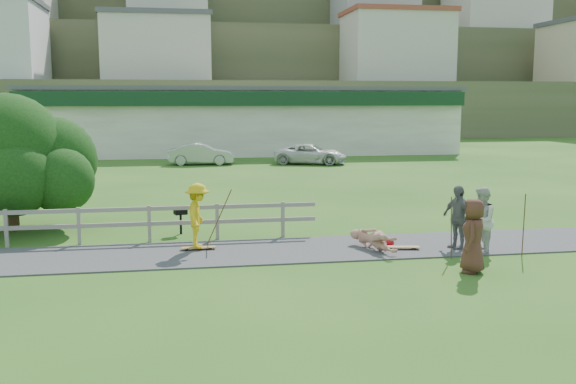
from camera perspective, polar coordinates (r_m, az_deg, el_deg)
name	(u,v)px	position (r m, az deg, el deg)	size (l,w,h in m)	color
ground	(226,268)	(16.32, -5.56, -6.70)	(260.00, 260.00, 0.00)	#275317
path	(222,253)	(17.77, -5.92, -5.40)	(34.00, 3.00, 0.04)	#333335
fence	(57,221)	(19.66, -19.88, -2.43)	(15.05, 0.10, 1.10)	slate
strip_mall	(243,119)	(50.95, -4.01, 6.45)	(32.50, 10.75, 5.10)	#BBB2A4
hillside	(182,34)	(107.53, -9.38, 13.65)	(220.00, 67.00, 47.50)	#455230
skater_rider	(198,219)	(17.95, -8.02, -2.41)	(1.17, 0.67, 1.81)	gold
skater_fallen	(373,239)	(18.07, 7.60, -4.20)	(1.78, 0.43, 0.65)	tan
spectator_a	(481,220)	(18.29, 16.79, -2.44)	(0.89, 0.69, 1.83)	#BABBB7
spectator_b	(458,217)	(18.61, 14.84, -2.20)	(1.07, 0.45, 1.82)	slate
spectator_c	(473,236)	(16.23, 16.14, -3.77)	(0.89, 0.58, 1.83)	#512B20
car_silver	(201,154)	(41.55, -7.76, 3.36)	(1.45, 4.15, 1.37)	#A0A4A8
car_white	(311,154)	(41.56, 2.02, 3.38)	(2.14, 4.65, 1.29)	silver
tree	(9,171)	(22.23, -23.58, 1.70)	(5.76, 5.76, 3.85)	black
bbq	(181,221)	(20.38, -9.51, -2.56)	(0.38, 0.29, 0.83)	black
longboard_rider	(198,249)	(18.13, -7.96, -5.05)	(0.95, 0.23, 0.11)	olive
longboard_fallen	(402,249)	(18.29, 10.08, -4.98)	(0.98, 0.24, 0.11)	olive
helmet	(390,243)	(18.62, 9.04, -4.50)	(0.25, 0.25, 0.25)	#B30C15
pole_rider	(219,216)	(18.37, -6.18, -2.11)	(0.03, 0.03, 1.82)	#513420
pole_spec_left	(451,228)	(17.45, 14.32, -3.13)	(0.03, 0.03, 1.67)	#513420
pole_spec_right	(524,225)	(18.30, 20.22, -2.79)	(0.03, 0.03, 1.71)	#513420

